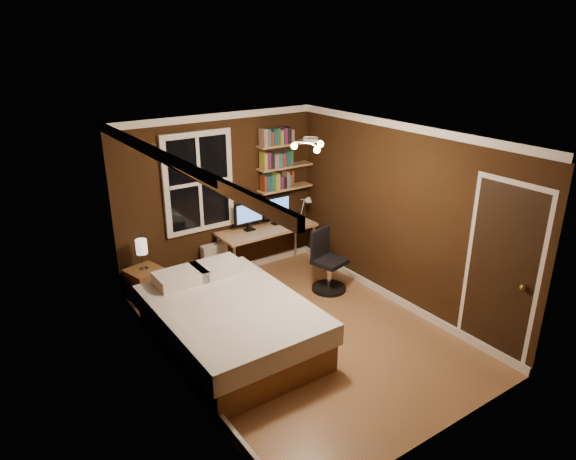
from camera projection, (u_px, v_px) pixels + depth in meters
floor at (303, 334)px, 6.44m from camera, size 4.20×4.20×0.00m
wall_back at (220, 198)px, 7.60m from camera, size 3.20×0.04×2.50m
wall_left at (175, 277)px, 5.14m from camera, size 0.04×4.20×2.50m
wall_right at (401, 217)px, 6.84m from camera, size 0.04×4.20×2.50m
ceiling at (305, 136)px, 5.54m from camera, size 3.20×4.20×0.02m
window at (199, 183)px, 7.28m from camera, size 1.06×0.06×1.46m
door at (500, 274)px, 5.72m from camera, size 0.03×0.82×2.05m
door_knob at (523, 287)px, 5.48m from camera, size 0.06×0.06×0.06m
ceiling_fixture at (311, 147)px, 5.50m from camera, size 0.44×0.44×0.18m
bookshelf_lower at (285, 188)px, 8.08m from camera, size 0.92×0.22×0.03m
books_row_lower at (285, 180)px, 8.04m from camera, size 0.54×0.16×0.23m
bookshelf_middle at (285, 167)px, 7.96m from camera, size 0.92×0.22×0.03m
books_row_middle at (285, 158)px, 7.91m from camera, size 0.48×0.16×0.23m
bookshelf_upper at (285, 144)px, 7.83m from camera, size 0.92×0.22×0.03m
books_row_upper at (285, 136)px, 7.78m from camera, size 0.54×0.16×0.23m
bed at (230, 323)px, 6.09m from camera, size 1.59×2.20×0.75m
nightstand at (146, 287)px, 7.06m from camera, size 0.52×0.52×0.54m
bedside_lamp at (142, 255)px, 6.89m from camera, size 0.15×0.15×0.44m
radiator at (215, 262)px, 7.76m from camera, size 0.39×0.14×0.59m
desk at (267, 232)px, 7.90m from camera, size 1.55×0.58×0.74m
monitor_left at (249, 216)px, 7.71m from camera, size 0.48×0.12×0.45m
monitor_right at (277, 210)px, 7.98m from camera, size 0.48×0.12×0.45m
desk_lamp at (305, 208)px, 8.09m from camera, size 0.14×0.32×0.44m
office_chair at (327, 268)px, 7.47m from camera, size 0.50×0.50×0.92m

